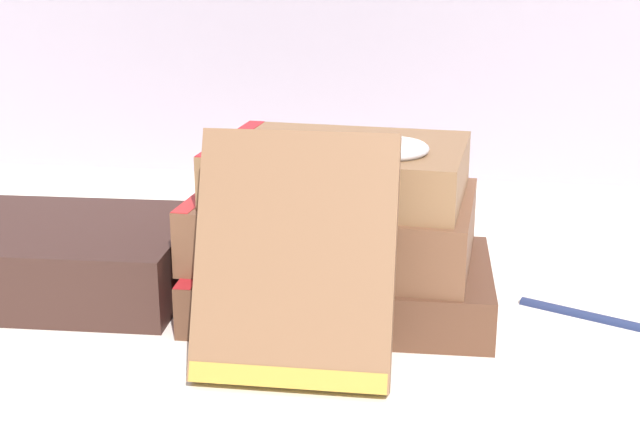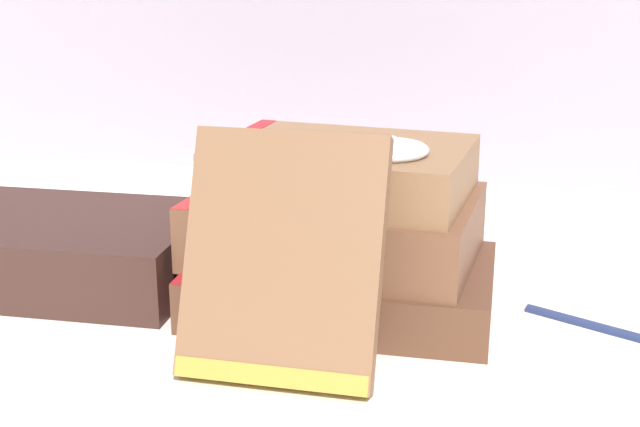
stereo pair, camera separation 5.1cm
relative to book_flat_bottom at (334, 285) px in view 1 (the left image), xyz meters
The scene contains 9 objects.
ground_plane 0.02m from the book_flat_bottom, 153.78° to the left, with size 3.00×3.00×0.00m, color silver.
book_flat_bottom is the anchor object (origin of this frame).
book_flat_middle 0.04m from the book_flat_bottom, 122.66° to the left, with size 0.20×0.15×0.05m.
book_flat_top 0.08m from the book_flat_bottom, 100.65° to the left, with size 0.18×0.14×0.04m.
book_side_left 0.24m from the book_flat_bottom, behind, with size 0.26×0.15×0.05m.
book_leaning_front 0.11m from the book_flat_bottom, 99.13° to the right, with size 0.12×0.07×0.15m.
pocket_watch 0.11m from the book_flat_bottom, 15.36° to the right, with size 0.06×0.06×0.01m.
reading_glasses 0.15m from the book_flat_bottom, 128.12° to the left, with size 0.11×0.08×0.00m.
fountain_pen 0.19m from the book_flat_bottom, ahead, with size 0.11×0.06×0.01m.
Camera 1 is at (0.08, -0.59, 0.26)m, focal length 50.00 mm.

